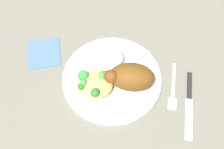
% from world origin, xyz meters
% --- Properties ---
extents(ground_plane, '(2.00, 2.00, 0.00)m').
position_xyz_m(ground_plane, '(0.00, 0.00, 0.00)').
color(ground_plane, '#676355').
extents(plate, '(0.27, 0.27, 0.02)m').
position_xyz_m(plate, '(0.00, 0.00, 0.01)').
color(plate, white).
rests_on(plate, ground_plane).
extents(roasted_chicken, '(0.12, 0.08, 0.07)m').
position_xyz_m(roasted_chicken, '(-0.05, 0.02, 0.05)').
color(roasted_chicken, brown).
rests_on(roasted_chicken, plate).
extents(rice_pile, '(0.10, 0.09, 0.04)m').
position_xyz_m(rice_pile, '(0.02, -0.05, 0.03)').
color(rice_pile, white).
rests_on(rice_pile, plate).
extents(mac_cheese_with_broccoli, '(0.09, 0.08, 0.04)m').
position_xyz_m(mac_cheese_with_broccoli, '(0.04, 0.04, 0.03)').
color(mac_cheese_with_broccoli, '#E2C056').
rests_on(mac_cheese_with_broccoli, plate).
extents(fork, '(0.03, 0.14, 0.01)m').
position_xyz_m(fork, '(-0.17, 0.01, 0.00)').
color(fork, '#B2B2B7').
rests_on(fork, ground_plane).
extents(knife, '(0.03, 0.19, 0.01)m').
position_xyz_m(knife, '(-0.21, 0.04, 0.00)').
color(knife, black).
rests_on(knife, ground_plane).
extents(napkin, '(0.12, 0.12, 0.00)m').
position_xyz_m(napkin, '(0.21, -0.07, 0.00)').
color(napkin, '#47669E').
rests_on(napkin, ground_plane).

